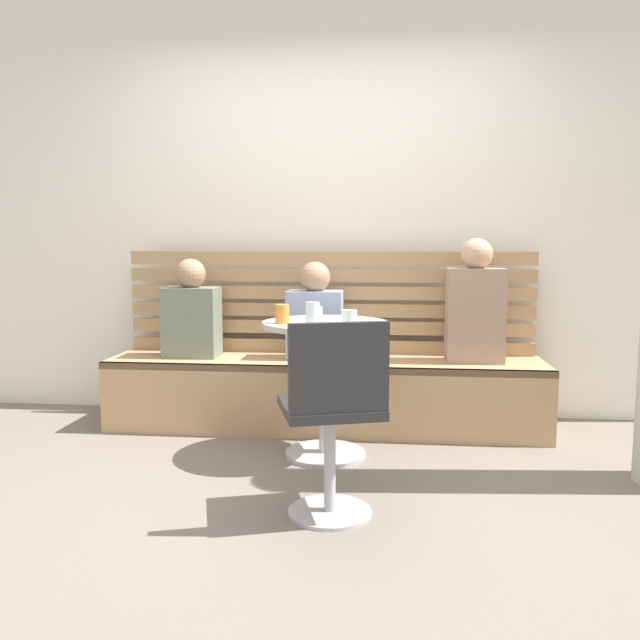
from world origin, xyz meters
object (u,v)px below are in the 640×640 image
at_px(cup_glass_short, 349,318).
at_px(cafe_table, 325,362).
at_px(cup_glass_tall, 313,314).
at_px(person_adult, 475,307).
at_px(person_child_middle, 315,316).
at_px(plate_small, 325,320).
at_px(white_chair, 333,412).
at_px(cup_espresso_small, 317,311).
at_px(person_child_left, 191,314).
at_px(cup_tumbler_orange, 282,314).
at_px(booth_bench, 324,394).

bearing_deg(cup_glass_short, cafe_table, 131.65).
relative_size(cafe_table, cup_glass_short, 9.25).
bearing_deg(cup_glass_tall, person_adult, 38.49).
relative_size(person_child_middle, plate_small, 3.56).
height_order(cafe_table, plate_small, plate_small).
distance_m(white_chair, cup_espresso_small, 1.13).
xyz_separation_m(person_child_left, cup_tumbler_orange, (0.69, -0.64, 0.08)).
relative_size(cafe_table, cup_tumbler_orange, 7.40).
bearing_deg(person_adult, person_child_left, -179.76).
bearing_deg(cafe_table, cup_tumbler_orange, -155.23).
xyz_separation_m(booth_bench, person_child_middle, (-0.06, 0.03, 0.48)).
xyz_separation_m(white_chair, plate_small, (-0.11, 0.83, 0.28)).
distance_m(booth_bench, cup_tumbler_orange, 0.86).
xyz_separation_m(person_adult, cup_glass_short, (-0.72, -0.70, 0.00)).
bearing_deg(plate_small, white_chair, -82.09).
relative_size(person_adult, person_child_middle, 1.24).
xyz_separation_m(cup_espresso_small, plate_small, (0.07, -0.25, -0.02)).
relative_size(person_adult, cup_espresso_small, 13.37).
distance_m(person_child_left, cup_espresso_small, 0.88).
bearing_deg(person_child_left, plate_small, -30.28).
distance_m(white_chair, person_child_middle, 1.41).
xyz_separation_m(person_child_left, cup_glass_tall, (0.86, -0.71, 0.09)).
distance_m(cup_tumbler_orange, plate_small, 0.25).
height_order(cup_glass_tall, cup_tumbler_orange, cup_glass_tall).
xyz_separation_m(cup_glass_short, plate_small, (-0.14, 0.17, -0.03)).
bearing_deg(person_adult, white_chair, -118.76).
distance_m(cafe_table, person_child_left, 1.07).
xyz_separation_m(booth_bench, cup_tumbler_orange, (-0.16, -0.63, 0.57)).
distance_m(person_adult, cup_glass_tall, 1.16).
height_order(white_chair, cup_tumbler_orange, white_chair).
bearing_deg(cup_glass_tall, cup_tumbler_orange, 157.19).
relative_size(cafe_table, person_child_left, 1.19).
bearing_deg(cafe_table, cup_glass_tall, -106.07).
distance_m(cup_glass_tall, plate_small, 0.20).
bearing_deg(person_child_middle, cup_espresso_small, -80.68).
bearing_deg(cup_tumbler_orange, cafe_table, 24.77).
bearing_deg(cafe_table, cup_espresso_small, 105.25).
bearing_deg(cup_glass_tall, person_child_left, 140.26).
bearing_deg(cafe_table, white_chair, -82.25).
distance_m(person_adult, plate_small, 1.01).
bearing_deg(cup_tumbler_orange, cup_glass_short, -8.44).
height_order(person_child_left, person_child_middle, person_child_left).
height_order(person_child_middle, cup_glass_tall, person_child_middle).
bearing_deg(person_child_middle, booth_bench, -28.42).
distance_m(person_adult, person_child_middle, 0.98).
bearing_deg(white_chair, cup_espresso_small, 99.63).
xyz_separation_m(cafe_table, cup_glass_tall, (-0.05, -0.17, 0.28)).
bearing_deg(cup_glass_short, cup_glass_tall, -174.34).
height_order(person_adult, person_child_left, person_adult).
height_order(white_chair, plate_small, white_chair).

